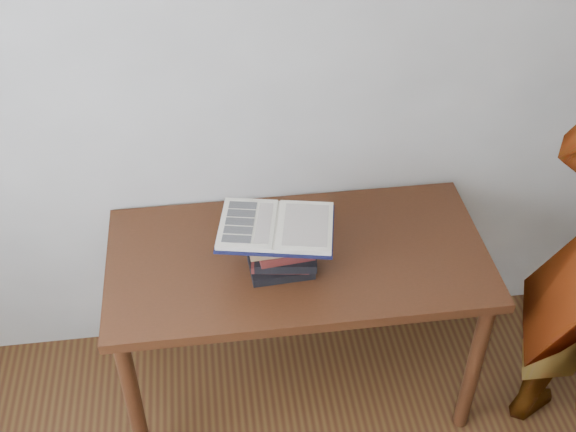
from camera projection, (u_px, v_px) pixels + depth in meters
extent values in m
cube|color=beige|center=(262.00, 76.00, 2.60)|extent=(3.50, 0.04, 2.60)
cube|color=#412010|center=(298.00, 258.00, 2.69)|extent=(1.41, 0.71, 0.04)
cylinder|color=#412010|center=(134.00, 403.00, 2.64)|extent=(0.06, 0.06, 0.72)
cylinder|color=#412010|center=(474.00, 367.00, 2.77)|extent=(0.06, 0.06, 0.72)
cylinder|color=#412010|center=(138.00, 290.00, 3.09)|extent=(0.06, 0.06, 0.72)
cylinder|color=#412010|center=(431.00, 262.00, 3.22)|extent=(0.06, 0.06, 0.72)
cube|color=black|center=(281.00, 265.00, 2.61)|extent=(0.23, 0.17, 0.03)
cube|color=maroon|center=(280.00, 258.00, 2.59)|extent=(0.22, 0.17, 0.03)
cube|color=black|center=(286.00, 254.00, 2.56)|extent=(0.24, 0.19, 0.03)
cube|color=maroon|center=(283.00, 246.00, 2.55)|extent=(0.21, 0.18, 0.03)
cube|color=#98814E|center=(278.00, 239.00, 2.53)|extent=(0.23, 0.18, 0.03)
cube|color=maroon|center=(282.00, 233.00, 2.51)|extent=(0.24, 0.18, 0.03)
cube|color=black|center=(276.00, 229.00, 2.50)|extent=(0.44, 0.35, 0.01)
cube|color=beige|center=(248.00, 224.00, 2.49)|extent=(0.24, 0.30, 0.02)
cube|color=beige|center=(305.00, 227.00, 2.48)|extent=(0.24, 0.30, 0.02)
cylinder|color=beige|center=(276.00, 226.00, 2.49)|extent=(0.07, 0.26, 0.01)
cube|color=black|center=(243.00, 205.00, 2.56)|extent=(0.10, 0.06, 0.00)
cube|color=black|center=(241.00, 213.00, 2.52)|extent=(0.10, 0.06, 0.00)
cube|color=black|center=(240.00, 222.00, 2.49)|extent=(0.10, 0.06, 0.00)
cube|color=black|center=(238.00, 230.00, 2.45)|extent=(0.10, 0.06, 0.00)
cube|color=black|center=(236.00, 239.00, 2.42)|extent=(0.10, 0.06, 0.00)
cube|color=beige|center=(264.00, 223.00, 2.48)|extent=(0.09, 0.22, 0.00)
cube|color=beige|center=(306.00, 225.00, 2.47)|extent=(0.19, 0.25, 0.00)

